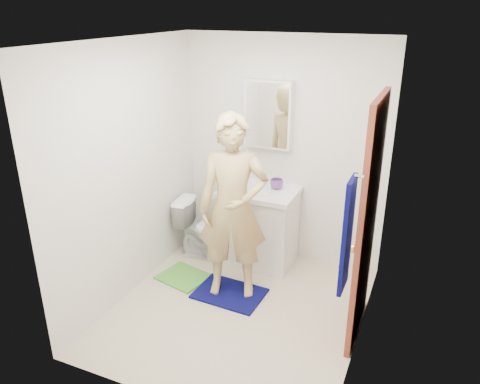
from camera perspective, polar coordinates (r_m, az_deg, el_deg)
name	(u,v)px	position (r m, az deg, el deg)	size (l,w,h in m)	color
floor	(238,310)	(4.52, -0.25, -14.14)	(2.20, 2.40, 0.02)	beige
ceiling	(237,39)	(3.66, -0.31, 18.12)	(2.20, 2.40, 0.02)	white
wall_back	(283,151)	(5.00, 5.31, 4.96)	(2.20, 0.02, 2.40)	silver
wall_front	(160,256)	(2.97, -9.75, -7.71)	(2.20, 0.02, 2.40)	silver
wall_left	(128,172)	(4.47, -13.44, 2.33)	(0.02, 2.40, 2.40)	silver
wall_right	(372,212)	(3.67, 15.84, -2.31)	(0.02, 2.40, 2.40)	silver
vanity_cabinet	(259,228)	(5.09, 2.33, -4.37)	(0.75, 0.55, 0.80)	white
countertop	(260,191)	(4.91, 2.41, 0.07)	(0.79, 0.59, 0.05)	white
sink_basin	(260,190)	(4.91, 2.41, 0.23)	(0.40, 0.40, 0.03)	white
faucet	(266,178)	(5.04, 3.16, 1.67)	(0.03, 0.03, 0.12)	silver
medicine_cabinet	(269,114)	(4.88, 3.52, 9.45)	(0.50, 0.12, 0.70)	white
mirror_panel	(267,115)	(4.83, 3.26, 9.31)	(0.46, 0.01, 0.66)	white
door	(367,223)	(3.88, 15.25, -3.72)	(0.05, 0.80, 2.05)	#99412A
door_knob	(354,249)	(3.63, 13.70, -6.73)	(0.07, 0.07, 0.07)	gold
towel	(347,236)	(3.14, 12.93, -5.21)	(0.03, 0.24, 0.80)	#080A4E
towel_hook	(359,176)	(2.97, 14.36, 1.89)	(0.02, 0.02, 0.06)	silver
toilet	(206,229)	(5.21, -4.13, -4.52)	(0.38, 0.66, 0.67)	white
bath_mat	(230,293)	(4.70, -1.28, -12.25)	(0.66, 0.47, 0.02)	#080A4E
green_rug	(184,277)	(4.99, -6.90, -10.23)	(0.48, 0.41, 0.02)	#53AF3A
soap_dispenser	(238,179)	(4.92, -0.19, 1.55)	(0.08, 0.08, 0.18)	#D47563
toothbrush_cup	(277,184)	(4.90, 4.48, 0.96)	(0.14, 0.14, 0.11)	#6B3E8A
man	(233,208)	(4.30, -0.85, -2.00)	(0.65, 0.42, 1.77)	tan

